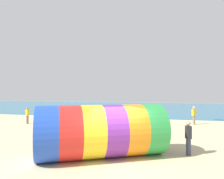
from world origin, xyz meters
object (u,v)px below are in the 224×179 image
object	(u,v)px
kite_handler	(188,138)
bystander_near_water	(194,115)
bystander_mid_beach	(27,115)
bystander_far_left	(110,116)
giant_inflatable_tube	(102,131)

from	to	relation	value
kite_handler	bystander_near_water	size ratio (longest dim) A/B	0.96
bystander_mid_beach	bystander_far_left	size ratio (longest dim) A/B	0.98
giant_inflatable_tube	bystander_mid_beach	bearing A→B (deg)	140.31
giant_inflatable_tube	bystander_far_left	world-z (taller)	giant_inflatable_tube
kite_handler	bystander_near_water	bearing A→B (deg)	83.02
giant_inflatable_tube	bystander_far_left	distance (m)	10.77
giant_inflatable_tube	kite_handler	xyz separation A→B (m)	(4.14, 1.48, -0.40)
bystander_near_water	bystander_far_left	size ratio (longest dim) A/B	1.04
kite_handler	bystander_near_water	world-z (taller)	bystander_near_water
bystander_far_left	bystander_near_water	bearing A→B (deg)	15.74
kite_handler	bystander_far_left	distance (m)	11.17
giant_inflatable_tube	bystander_mid_beach	xyz separation A→B (m)	(-10.82, 8.98, -0.42)
kite_handler	bystander_mid_beach	xyz separation A→B (m)	(-14.96, 7.50, -0.02)
bystander_near_water	bystander_far_left	bearing A→B (deg)	-164.26
giant_inflatable_tube	bystander_near_water	bearing A→B (deg)	66.56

